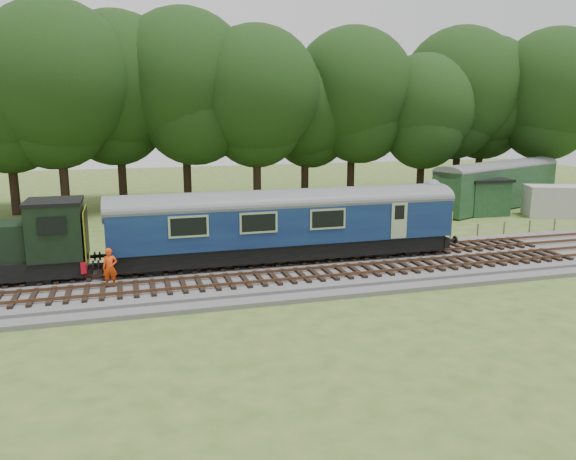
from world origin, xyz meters
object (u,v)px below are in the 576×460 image
object	(u,v)px
dmu_railcar	(286,219)
worker	(110,268)
parked_coach	(498,182)
caravan	(558,201)

from	to	relation	value
dmu_railcar	worker	xyz separation A→B (m)	(-8.84, -2.17, -1.37)
dmu_railcar	parked_coach	distance (m)	26.08
parked_coach	dmu_railcar	bearing A→B (deg)	-174.32
dmu_railcar	worker	world-z (taller)	dmu_railcar
worker	parked_coach	distance (m)	34.92
parked_coach	caravan	world-z (taller)	parked_coach
caravan	dmu_railcar	bearing A→B (deg)	-139.86
parked_coach	caravan	bearing A→B (deg)	-89.29
dmu_railcar	parked_coach	world-z (taller)	dmu_railcar
worker	caravan	distance (m)	35.22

